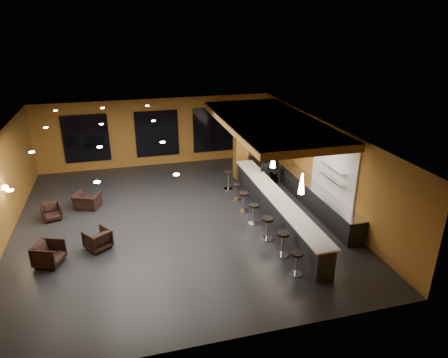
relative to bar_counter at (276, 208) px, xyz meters
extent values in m
cube|color=black|center=(-3.65, 1.00, -0.55)|extent=(12.00, 13.00, 0.10)
cube|color=black|center=(-3.65, 1.00, 3.05)|extent=(12.00, 13.00, 0.10)
cube|color=#996022|center=(-3.65, 7.55, 1.25)|extent=(12.00, 0.10, 3.50)
cube|color=#996022|center=(-3.65, -5.55, 1.25)|extent=(12.00, 0.10, 3.50)
cube|color=#996022|center=(2.40, 1.00, 1.25)|extent=(0.10, 13.00, 3.50)
cube|color=olive|center=(0.35, 2.00, 2.86)|extent=(3.60, 8.00, 0.28)
cube|color=black|center=(-7.15, 7.44, 1.20)|extent=(2.20, 0.06, 2.40)
cube|color=black|center=(-3.65, 7.44, 1.20)|extent=(2.20, 0.06, 2.40)
cube|color=black|center=(-0.65, 7.44, 1.20)|extent=(2.20, 0.06, 2.40)
cube|color=white|center=(2.31, 0.00, 1.50)|extent=(0.06, 3.20, 2.40)
cube|color=black|center=(0.00, 0.00, 0.00)|extent=(0.60, 8.00, 1.00)
cube|color=silver|center=(0.00, 0.00, 0.52)|extent=(0.78, 8.10, 0.05)
cube|color=black|center=(2.00, 0.50, -0.07)|extent=(0.70, 6.00, 0.86)
cube|color=silver|center=(2.00, 0.50, 0.39)|extent=(0.72, 6.00, 0.03)
cube|color=silver|center=(2.17, -0.20, 1.10)|extent=(0.30, 1.50, 0.03)
cube|color=silver|center=(2.17, -0.20, 1.55)|extent=(0.30, 1.50, 0.03)
cube|color=#945C21|center=(0.00, 4.60, 1.25)|extent=(0.60, 0.60, 3.50)
sphere|color=#FFE5B2|center=(-9.53, 1.50, 1.30)|extent=(0.22, 0.22, 0.22)
cone|color=white|center=(0.00, -2.00, 1.85)|extent=(0.20, 0.20, 0.70)
cone|color=white|center=(0.00, 0.50, 1.85)|extent=(0.20, 0.20, 0.70)
cone|color=white|center=(0.00, 3.00, 1.85)|extent=(0.20, 0.20, 0.70)
imported|color=black|center=(0.51, 2.53, 0.39)|extent=(0.74, 0.58, 1.78)
imported|color=black|center=(1.21, 3.08, 0.30)|extent=(0.79, 0.63, 1.59)
imported|color=black|center=(1.26, 3.42, 0.25)|extent=(0.77, 0.53, 1.51)
imported|color=black|center=(-8.03, -0.92, -0.13)|extent=(1.05, 1.03, 0.74)
imported|color=black|center=(-6.56, -0.35, -0.15)|extent=(1.05, 1.05, 0.70)
imported|color=black|center=(-8.35, 2.30, -0.18)|extent=(0.86, 0.87, 0.65)
imported|color=black|center=(-7.06, 2.99, -0.18)|extent=(1.22, 1.16, 0.63)
cylinder|color=silver|center=(-0.70, -3.44, -0.49)|extent=(0.39, 0.39, 0.03)
cylinder|color=silver|center=(-0.70, -3.44, -0.14)|extent=(0.07, 0.07, 0.68)
cylinder|color=black|center=(-0.70, -3.44, 0.23)|extent=(0.37, 0.37, 0.08)
cylinder|color=silver|center=(-0.70, -2.36, -0.48)|extent=(0.44, 0.44, 0.03)
cylinder|color=silver|center=(-0.70, -2.36, -0.10)|extent=(0.08, 0.08, 0.76)
cylinder|color=black|center=(-0.70, -2.36, 0.32)|extent=(0.41, 0.41, 0.09)
cylinder|color=silver|center=(-0.81, -1.26, -0.48)|extent=(0.43, 0.43, 0.03)
cylinder|color=silver|center=(-0.81, -1.26, -0.11)|extent=(0.07, 0.07, 0.74)
cylinder|color=black|center=(-0.81, -1.26, 0.30)|extent=(0.40, 0.40, 0.09)
cylinder|color=silver|center=(-0.90, -0.04, -0.48)|extent=(0.40, 0.40, 0.03)
cylinder|color=silver|center=(-0.90, -0.04, -0.13)|extent=(0.07, 0.07, 0.70)
cylinder|color=black|center=(-0.90, -0.04, 0.25)|extent=(0.38, 0.38, 0.08)
cylinder|color=silver|center=(-0.95, 1.04, -0.48)|extent=(0.41, 0.41, 0.03)
cylinder|color=silver|center=(-0.95, 1.04, -0.12)|extent=(0.07, 0.07, 0.72)
cylinder|color=black|center=(-0.95, 1.04, 0.27)|extent=(0.39, 0.39, 0.08)
cylinder|color=silver|center=(-0.93, 2.18, -0.49)|extent=(0.36, 0.36, 0.03)
cylinder|color=silver|center=(-0.93, 2.18, -0.17)|extent=(0.06, 0.06, 0.63)
cylinder|color=black|center=(-0.93, 2.18, 0.18)|extent=(0.34, 0.34, 0.07)
cylinder|color=silver|center=(-0.94, 3.35, -0.48)|extent=(0.44, 0.44, 0.03)
cylinder|color=silver|center=(-0.94, 3.35, -0.09)|extent=(0.08, 0.08, 0.77)
cylinder|color=black|center=(-0.94, 3.35, 0.32)|extent=(0.42, 0.42, 0.09)
camera|label=1|loc=(-5.45, -12.74, 6.83)|focal=32.00mm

